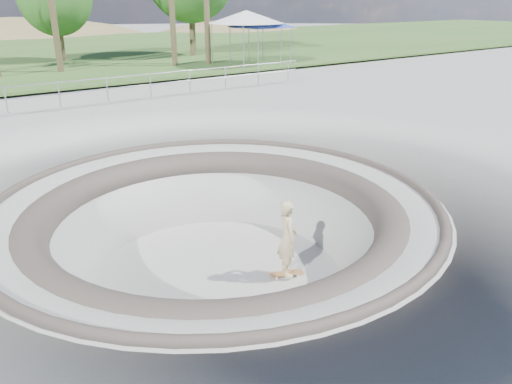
{
  "coord_description": "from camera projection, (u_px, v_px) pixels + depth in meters",
  "views": [
    {
      "loc": [
        -5.43,
        -9.09,
        4.34
      ],
      "look_at": [
        1.26,
        0.14,
        -0.1
      ],
      "focal_mm": 35.0,
      "sensor_mm": 36.0,
      "label": 1
    }
  ],
  "objects": [
    {
      "name": "ground",
      "position": [
        215.0,
        201.0,
        11.4
      ],
      "size": [
        180.0,
        180.0,
        0.0
      ],
      "primitive_type": "plane",
      "color": "#ABABA6",
      "rests_on": "ground"
    },
    {
      "name": "skate_bowl",
      "position": [
        217.0,
        271.0,
        12.06
      ],
      "size": [
        14.0,
        14.0,
        4.1
      ],
      "color": "#ABABA6",
      "rests_on": "ground"
    },
    {
      "name": "safety_railing",
      "position": [
        59.0,
        94.0,
        20.2
      ],
      "size": [
        25.0,
        0.06,
        1.03
      ],
      "color": "#919398",
      "rests_on": "ground"
    },
    {
      "name": "skateboard",
      "position": [
        287.0,
        274.0,
        11.97
      ],
      "size": [
        0.83,
        0.53,
        0.08
      ],
      "color": "olive",
      "rests_on": "ground"
    },
    {
      "name": "skater",
      "position": [
        287.0,
        238.0,
        11.62
      ],
      "size": [
        0.67,
        0.8,
        1.87
      ],
      "primitive_type": "imported",
      "rotation": [
        0.0,
        0.0,
        1.19
      ],
      "color": "tan",
      "rests_on": "skateboard"
    },
    {
      "name": "canopy_white",
      "position": [
        246.0,
        17.0,
        31.2
      ],
      "size": [
        6.61,
        6.61,
        3.35
      ],
      "color": "#919398",
      "rests_on": "ground"
    },
    {
      "name": "canopy_blue",
      "position": [
        261.0,
        21.0,
        31.89
      ],
      "size": [
        5.99,
        5.99,
        3.03
      ],
      "color": "#919398",
      "rests_on": "ground"
    }
  ]
}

